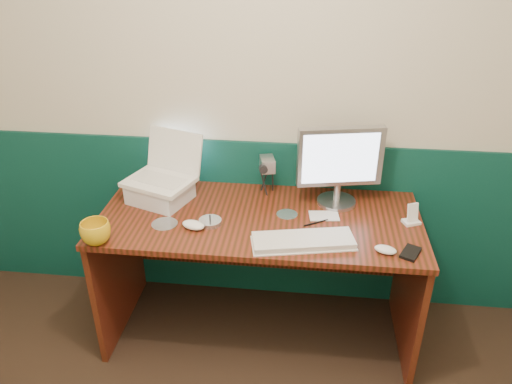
# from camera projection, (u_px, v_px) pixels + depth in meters

# --- Properties ---
(back_wall) EXTENTS (3.50, 0.04, 2.50)m
(back_wall) POSITION_uv_depth(u_px,v_px,m) (253.00, 96.00, 2.57)
(back_wall) COLOR beige
(back_wall) RESTS_ON ground
(wainscot) EXTENTS (3.48, 0.02, 1.00)m
(wainscot) POSITION_uv_depth(u_px,v_px,m) (253.00, 221.00, 2.92)
(wainscot) COLOR #083833
(wainscot) RESTS_ON ground
(desk) EXTENTS (1.60, 0.70, 0.75)m
(desk) POSITION_uv_depth(u_px,v_px,m) (259.00, 277.00, 2.66)
(desk) COLOR #341A09
(desk) RESTS_ON ground
(laptop_riser) EXTENTS (0.35, 0.32, 0.10)m
(laptop_riser) POSITION_uv_depth(u_px,v_px,m) (160.00, 192.00, 2.61)
(laptop_riser) COLOR silver
(laptop_riser) RESTS_ON desk
(laptop) EXTENTS (0.40, 0.35, 0.27)m
(laptop) POSITION_uv_depth(u_px,v_px,m) (157.00, 159.00, 2.52)
(laptop) COLOR white
(laptop) RESTS_ON laptop_riser
(monitor) EXTENTS (0.44, 0.21, 0.43)m
(monitor) POSITION_uv_depth(u_px,v_px,m) (339.00, 166.00, 2.50)
(monitor) COLOR #AEAEB3
(monitor) RESTS_ON desk
(keyboard) EXTENTS (0.48, 0.24, 0.03)m
(keyboard) POSITION_uv_depth(u_px,v_px,m) (303.00, 241.00, 2.26)
(keyboard) COLOR silver
(keyboard) RESTS_ON desk
(mouse_right) EXTENTS (0.11, 0.09, 0.03)m
(mouse_right) POSITION_uv_depth(u_px,v_px,m) (385.00, 250.00, 2.20)
(mouse_right) COLOR white
(mouse_right) RESTS_ON desk
(mouse_left) EXTENTS (0.13, 0.10, 0.04)m
(mouse_left) POSITION_uv_depth(u_px,v_px,m) (193.00, 225.00, 2.38)
(mouse_left) COLOR white
(mouse_left) RESTS_ON desk
(mug) EXTENTS (0.14, 0.14, 0.11)m
(mug) POSITION_uv_depth(u_px,v_px,m) (96.00, 232.00, 2.25)
(mug) COLOR gold
(mug) RESTS_ON desk
(camcorder) EXTENTS (0.12, 0.15, 0.20)m
(camcorder) POSITION_uv_depth(u_px,v_px,m) (267.00, 175.00, 2.66)
(camcorder) COLOR #B0AFB4
(camcorder) RESTS_ON desk
(cd_spindle) EXTENTS (0.11, 0.11, 0.02)m
(cd_spindle) POSITION_uv_depth(u_px,v_px,m) (210.00, 222.00, 2.42)
(cd_spindle) COLOR #B6BBC7
(cd_spindle) RESTS_ON desk
(cd_loose_a) EXTENTS (0.13, 0.13, 0.00)m
(cd_loose_a) POSITION_uv_depth(u_px,v_px,m) (165.00, 224.00, 2.42)
(cd_loose_a) COLOR #B0B7C0
(cd_loose_a) RESTS_ON desk
(cd_loose_b) EXTENTS (0.11, 0.11, 0.00)m
(cd_loose_b) POSITION_uv_depth(u_px,v_px,m) (287.00, 214.00, 2.50)
(cd_loose_b) COLOR silver
(cd_loose_b) RESTS_ON desk
(pen) EXTENTS (0.12, 0.08, 0.01)m
(pen) POSITION_uv_depth(u_px,v_px,m) (316.00, 223.00, 2.42)
(pen) COLOR black
(pen) RESTS_ON desk
(papers) EXTENTS (0.16, 0.11, 0.00)m
(papers) POSITION_uv_depth(u_px,v_px,m) (324.00, 216.00, 2.48)
(papers) COLOR silver
(papers) RESTS_ON desk
(dock) EXTENTS (0.09, 0.08, 0.01)m
(dock) POSITION_uv_depth(u_px,v_px,m) (411.00, 222.00, 2.42)
(dock) COLOR white
(dock) RESTS_ON desk
(music_player) EXTENTS (0.06, 0.05, 0.09)m
(music_player) POSITION_uv_depth(u_px,v_px,m) (413.00, 212.00, 2.40)
(music_player) COLOR white
(music_player) RESTS_ON dock
(pda) EXTENTS (0.11, 0.13, 0.01)m
(pda) POSITION_uv_depth(u_px,v_px,m) (411.00, 253.00, 2.20)
(pda) COLOR black
(pda) RESTS_ON desk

